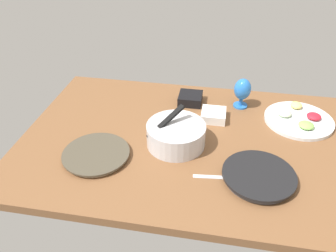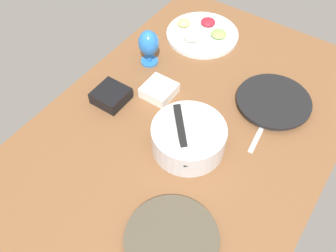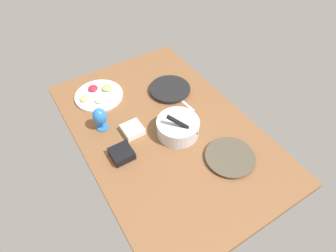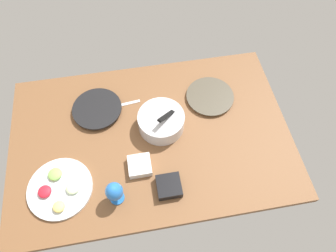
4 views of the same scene
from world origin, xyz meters
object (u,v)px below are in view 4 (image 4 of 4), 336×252
(fruit_platter, at_px, (60,189))
(square_bowl_white, at_px, (140,165))
(dinner_plate_left, at_px, (97,109))
(dinner_plate_right, at_px, (210,97))
(hurricane_glass_blue, at_px, (114,192))
(square_bowl_black, at_px, (169,186))
(mixing_bowl, at_px, (161,121))

(fruit_platter, relative_size, square_bowl_white, 2.78)
(dinner_plate_left, height_order, dinner_plate_right, dinner_plate_left)
(dinner_plate_left, distance_m, hurricane_glass_blue, 0.57)
(square_bowl_black, bearing_deg, hurricane_glass_blue, -178.33)
(fruit_platter, xyz_separation_m, square_bowl_black, (0.56, -0.09, 0.01))
(dinner_plate_left, xyz_separation_m, hurricane_glass_blue, (0.07, -0.56, 0.08))
(square_bowl_white, bearing_deg, hurricane_glass_blue, -132.55)
(dinner_plate_right, height_order, mixing_bowl, mixing_bowl)
(fruit_platter, bearing_deg, dinner_plate_right, 25.74)
(square_bowl_black, bearing_deg, square_bowl_white, 133.84)
(dinner_plate_right, distance_m, hurricane_glass_blue, 0.82)
(dinner_plate_left, relative_size, square_bowl_black, 2.35)
(mixing_bowl, xyz_separation_m, fruit_platter, (-0.58, -0.29, -0.04))
(dinner_plate_left, height_order, square_bowl_white, square_bowl_white)
(dinner_plate_right, xyz_separation_m, square_bowl_white, (-0.48, -0.39, 0.01))
(mixing_bowl, height_order, fruit_platter, mixing_bowl)
(dinner_plate_left, relative_size, mixing_bowl, 1.11)
(dinner_plate_right, distance_m, square_bowl_black, 0.63)
(mixing_bowl, bearing_deg, dinner_plate_left, 154.82)
(fruit_platter, xyz_separation_m, square_bowl_white, (0.43, 0.05, 0.01))
(dinner_plate_left, bearing_deg, dinner_plate_right, -1.79)
(fruit_platter, distance_m, square_bowl_white, 0.43)
(mixing_bowl, distance_m, square_bowl_black, 0.38)
(dinner_plate_left, bearing_deg, square_bowl_black, -58.07)
(mixing_bowl, relative_size, square_bowl_black, 2.12)
(dinner_plate_left, relative_size, fruit_platter, 0.87)
(dinner_plate_left, relative_size, square_bowl_white, 2.42)
(dinner_plate_left, height_order, square_bowl_black, square_bowl_black)
(hurricane_glass_blue, bearing_deg, fruit_platter, 161.68)
(hurricane_glass_blue, bearing_deg, square_bowl_black, 1.67)
(square_bowl_black, bearing_deg, dinner_plate_right, 56.46)
(fruit_platter, relative_size, square_bowl_black, 2.69)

